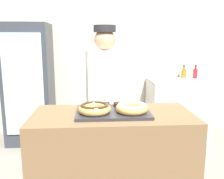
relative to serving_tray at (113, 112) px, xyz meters
name	(u,v)px	position (x,y,z in m)	size (l,w,h in m)	color
wall_back	(103,50)	(0.00, 2.13, 0.42)	(8.00, 0.06, 2.70)	beige
display_counter	(113,165)	(0.00, 0.00, -0.47)	(1.31, 0.63, 0.92)	brown
serving_tray	(113,112)	(0.00, 0.00, 0.00)	(0.59, 0.41, 0.02)	#2D2D33
donut_chocolate_glaze	(95,108)	(-0.15, -0.05, 0.05)	(0.26, 0.26, 0.07)	tan
donut_light_glaze	(132,107)	(0.15, -0.05, 0.05)	(0.26, 0.26, 0.07)	tan
brownie_back_left	(105,105)	(-0.06, 0.14, 0.03)	(0.07, 0.07, 0.03)	black
brownie_back_right	(118,104)	(0.06, 0.14, 0.03)	(0.07, 0.07, 0.03)	black
baker_person	(105,101)	(-0.04, 0.65, -0.07)	(0.41, 0.41, 1.66)	#4C4C51
beverage_fridge	(29,84)	(-1.11, 1.74, -0.06)	(0.65, 0.61, 1.74)	#333842
chest_freezer	(176,108)	(1.12, 1.74, -0.48)	(0.85, 0.65, 0.90)	silver
bottle_amber	(184,73)	(1.30, 1.97, 0.05)	(0.08, 0.08, 0.20)	#99661E
bottle_red	(195,73)	(1.46, 1.90, 0.05)	(0.07, 0.07, 0.21)	red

